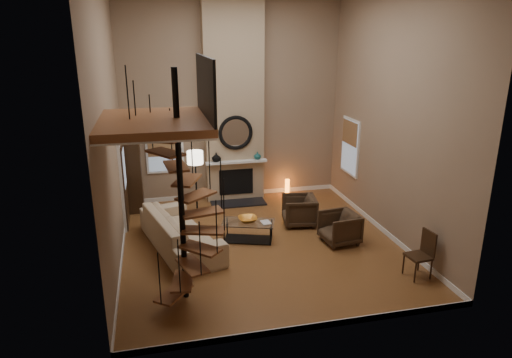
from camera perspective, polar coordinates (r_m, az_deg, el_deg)
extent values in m
cube|color=#966030|center=(10.35, 0.50, -8.09)|extent=(6.00, 6.50, 0.01)
cube|color=#90765D|center=(12.62, -2.96, 9.73)|extent=(6.00, 0.02, 5.50)
cube|color=#90765D|center=(6.44, 7.34, 1.79)|extent=(6.00, 0.02, 5.50)
cube|color=#90765D|center=(9.26, -17.92, 5.96)|extent=(0.02, 6.50, 5.50)
cube|color=#90765D|center=(10.58, 16.69, 7.46)|extent=(0.02, 6.50, 5.50)
cube|color=white|center=(13.25, -2.77, -1.87)|extent=(6.00, 0.02, 0.12)
cube|color=white|center=(7.64, 6.48, -17.98)|extent=(6.00, 0.02, 0.12)
cube|color=white|center=(10.12, -16.41, -9.10)|extent=(0.02, 6.50, 0.12)
cube|color=white|center=(11.34, 15.45, -6.02)|extent=(0.02, 6.50, 0.12)
cube|color=tan|center=(12.43, -2.80, 9.61)|extent=(1.60, 0.38, 5.50)
cube|color=black|center=(12.65, -2.22, -3.04)|extent=(1.50, 0.60, 0.04)
cube|color=black|center=(12.74, -2.49, -0.35)|extent=(0.95, 0.02, 0.72)
cube|color=white|center=(12.49, -2.46, 2.15)|extent=(1.70, 0.18, 0.06)
torus|color=black|center=(12.36, -2.56, 5.80)|extent=(0.94, 0.10, 0.94)
cylinder|color=white|center=(12.37, -2.57, 5.81)|extent=(0.80, 0.01, 0.80)
imported|color=black|center=(12.40, -5.01, 2.72)|extent=(0.24, 0.24, 0.25)
imported|color=#175353|center=(12.61, 0.18, 2.96)|extent=(0.20, 0.20, 0.21)
cube|color=white|center=(12.62, -11.40, 4.09)|extent=(1.02, 0.04, 1.52)
cube|color=#8C9EB2|center=(12.60, -11.39, 4.06)|extent=(0.90, 0.01, 1.40)
cube|color=#9E7346|center=(12.54, -11.45, 4.98)|extent=(0.90, 0.01, 0.98)
cube|color=white|center=(12.54, 11.73, 3.98)|extent=(0.04, 1.02, 1.52)
cube|color=#8C9EB2|center=(12.53, 11.62, 3.98)|extent=(0.01, 0.90, 1.40)
cube|color=#9E7346|center=(12.44, 11.67, 5.69)|extent=(0.01, 0.90, 0.63)
cube|color=white|center=(11.42, -16.33, -0.61)|extent=(0.06, 1.05, 2.16)
cube|color=#331E11|center=(11.42, -16.14, -0.72)|extent=(0.05, 0.90, 2.05)
cube|color=#8C9EB2|center=(11.30, -16.17, 1.34)|extent=(0.01, 0.60, 0.90)
cube|color=brown|center=(7.37, -12.62, 6.97)|extent=(1.70, 2.20, 0.12)
cube|color=white|center=(7.39, -12.58, 6.39)|extent=(1.70, 2.20, 0.03)
cube|color=black|center=(7.35, -6.38, 11.43)|extent=(0.04, 2.20, 0.94)
cylinder|color=black|center=(7.68, -9.43, -1.46)|extent=(0.10, 0.10, 4.02)
cube|color=brown|center=(8.16, -10.25, -13.91)|extent=(0.71, 0.78, 0.04)
cylinder|color=black|center=(7.68, -12.01, -12.14)|extent=(0.02, 0.02, 0.94)
cube|color=brown|center=(7.97, -9.16, -12.49)|extent=(0.46, 0.77, 0.04)
cylinder|color=black|center=(7.43, -9.62, -10.75)|extent=(0.02, 0.02, 0.94)
cube|color=brown|center=(7.87, -7.98, -10.71)|extent=(0.55, 0.79, 0.04)
cylinder|color=black|center=(7.36, -7.01, -8.66)|extent=(0.02, 0.02, 0.94)
cube|color=brown|center=(7.84, -7.04, -8.63)|extent=(0.75, 0.74, 0.04)
cylinder|color=black|center=(7.44, -4.97, -6.06)|extent=(0.02, 0.02, 0.94)
cube|color=brown|center=(7.87, -6.59, -6.40)|extent=(0.79, 0.53, 0.04)
cylinder|color=black|center=(7.64, -4.05, -3.27)|extent=(0.02, 0.02, 0.94)
cube|color=brown|center=(7.93, -6.76, -4.18)|extent=(0.77, 0.48, 0.04)
cylinder|color=black|center=(7.88, -4.41, -0.61)|extent=(0.02, 0.02, 0.94)
cube|color=brown|center=(7.98, -7.51, -2.08)|extent=(0.77, 0.72, 0.04)
cylinder|color=black|center=(8.08, -5.86, 1.74)|extent=(0.02, 0.02, 0.94)
cube|color=brown|center=(7.98, -8.66, -0.15)|extent=(0.58, 0.79, 0.04)
cylinder|color=black|center=(8.18, -8.06, 3.75)|extent=(0.02, 0.02, 0.94)
cube|color=brown|center=(7.92, -10.00, 1.61)|extent=(0.41, 0.75, 0.04)
cylinder|color=black|center=(8.15, -10.60, 5.44)|extent=(0.02, 0.02, 0.94)
cube|color=brown|center=(7.79, -11.28, 3.24)|extent=(0.68, 0.79, 0.04)
cylinder|color=black|center=(7.98, -13.02, 6.93)|extent=(0.02, 0.02, 0.94)
cube|color=brown|center=(7.60, -12.24, 4.84)|extent=(0.80, 0.64, 0.04)
cylinder|color=black|center=(7.68, -14.89, 8.36)|extent=(0.02, 0.02, 0.94)
cube|color=brown|center=(7.38, -12.67, 6.50)|extent=(0.72, 0.34, 0.04)
cylinder|color=black|center=(7.32, -15.77, 9.91)|extent=(0.02, 0.02, 0.94)
cube|color=#331E11|center=(12.42, -15.04, 0.49)|extent=(0.40, 0.84, 1.89)
imported|color=tan|center=(10.15, -9.55, -6.41)|extent=(1.76, 2.95, 0.81)
imported|color=#3D2B1C|center=(11.27, 5.80, -3.96)|extent=(0.92, 0.90, 0.73)
imported|color=#3D2B1C|center=(10.46, 10.77, -5.98)|extent=(0.86, 0.84, 0.71)
cube|color=silver|center=(10.31, -0.99, -5.47)|extent=(1.30, 0.93, 0.02)
cube|color=black|center=(10.48, -0.98, -7.55)|extent=(1.18, 0.81, 0.01)
cylinder|color=black|center=(10.27, -4.03, -6.95)|extent=(0.04, 0.04, 0.43)
cylinder|color=black|center=(10.16, 1.81, -7.21)|extent=(0.04, 0.04, 0.43)
cylinder|color=black|center=(10.67, -3.63, -5.97)|extent=(0.04, 0.04, 0.43)
cylinder|color=black|center=(10.56, 1.98, -6.20)|extent=(0.04, 0.04, 0.43)
imported|color=orange|center=(10.34, -1.05, -5.07)|extent=(0.43, 0.43, 0.11)
imported|color=gray|center=(10.24, 1.11, -5.50)|extent=(0.22, 0.29, 0.03)
cylinder|color=black|center=(11.98, -7.35, -4.42)|extent=(0.36, 0.36, 0.03)
cylinder|color=black|center=(11.71, -7.50, -0.86)|extent=(0.04, 0.04, 1.57)
cylinder|color=#F2E5C6|center=(11.49, -7.64, 2.69)|extent=(0.40, 0.40, 0.32)
cylinder|color=orange|center=(13.25, 3.93, -1.02)|extent=(0.13, 0.13, 0.47)
cube|color=#331E11|center=(9.36, 19.67, -9.12)|extent=(0.45, 0.45, 0.05)
cube|color=#331E11|center=(9.37, 20.83, -7.45)|extent=(0.08, 0.39, 0.48)
cylinder|color=#331E11|center=(9.23, 19.32, -11.07)|extent=(0.04, 0.04, 0.39)
cylinder|color=#331E11|center=(9.45, 21.07, -10.59)|extent=(0.04, 0.04, 0.39)
cylinder|color=#331E11|center=(9.48, 17.98, -10.14)|extent=(0.04, 0.04, 0.39)
cylinder|color=#331E11|center=(9.69, 19.72, -9.71)|extent=(0.04, 0.04, 0.39)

